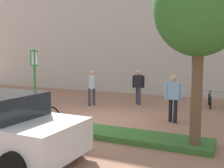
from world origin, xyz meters
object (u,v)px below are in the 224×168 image
(parking_sign_post, at_px, (35,77))
(person_suited_navy, at_px, (138,85))
(person_casual_tan, at_px, (92,85))
(person_shirt_white, at_px, (173,96))
(bike_at_sign, at_px, (39,114))
(bollard_steel, at_px, (173,100))
(tree_sidewalk, at_px, (199,7))

(parking_sign_post, height_order, person_suited_navy, parking_sign_post)
(person_casual_tan, bearing_deg, person_suited_navy, 31.54)
(person_shirt_white, bearing_deg, person_suited_navy, 129.86)
(person_suited_navy, bearing_deg, bike_at_sign, -111.55)
(bollard_steel, bearing_deg, tree_sidewalk, -71.46)
(person_suited_navy, bearing_deg, tree_sidewalk, -57.30)
(tree_sidewalk, height_order, person_suited_navy, tree_sidewalk)
(parking_sign_post, distance_m, bollard_steel, 6.06)
(tree_sidewalk, distance_m, bike_at_sign, 6.32)
(person_casual_tan, bearing_deg, bollard_steel, 8.57)
(person_shirt_white, bearing_deg, bike_at_sign, -152.44)
(person_casual_tan, bearing_deg, person_shirt_white, -20.10)
(tree_sidewalk, distance_m, bollard_steel, 5.89)
(bike_at_sign, distance_m, person_suited_navy, 5.41)
(bike_at_sign, height_order, bollard_steel, bollard_steel)
(tree_sidewalk, relative_size, person_shirt_white, 2.85)
(bollard_steel, bearing_deg, bike_at_sign, -131.21)
(person_casual_tan, distance_m, person_shirt_white, 4.54)
(parking_sign_post, height_order, bike_at_sign, parking_sign_post)
(tree_sidewalk, relative_size, bollard_steel, 5.44)
(parking_sign_post, distance_m, person_casual_tan, 4.07)
(bike_at_sign, xyz_separation_m, person_casual_tan, (0.01, 3.79, 0.63))
(parking_sign_post, xyz_separation_m, person_suited_navy, (1.92, 5.21, -0.72))
(bike_at_sign, relative_size, person_shirt_white, 0.97)
(tree_sidewalk, bearing_deg, person_suited_navy, 122.70)
(bike_at_sign, bearing_deg, tree_sidewalk, -3.74)
(tree_sidewalk, xyz_separation_m, bike_at_sign, (-5.40, 0.35, -3.26))
(tree_sidewalk, distance_m, person_suited_navy, 6.87)
(parking_sign_post, xyz_separation_m, bike_at_sign, (-0.06, 0.21, -1.35))
(bollard_steel, bearing_deg, person_casual_tan, -171.43)
(parking_sign_post, bearing_deg, bike_at_sign, 104.60)
(bike_at_sign, bearing_deg, person_casual_tan, 89.78)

